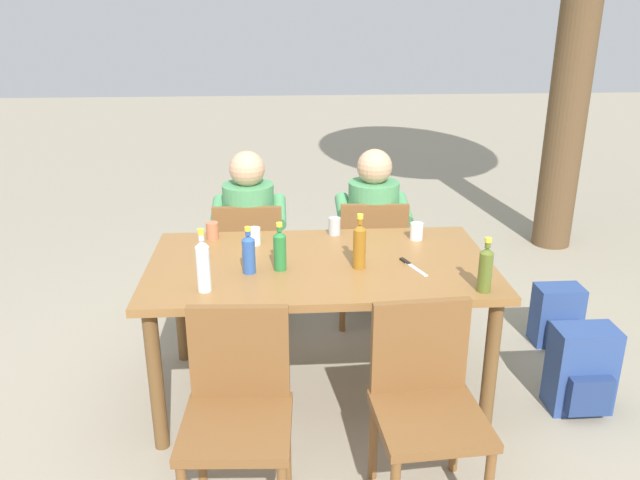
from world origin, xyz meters
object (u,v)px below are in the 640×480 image
(cup_steel, at_px, (335,226))
(cup_glass, at_px, (254,236))
(person_in_white_shirt, at_px, (371,225))
(bottle_green, at_px, (280,250))
(bottle_blue, at_px, (249,253))
(cup_white, at_px, (416,231))
(chair_near_left, at_px, (238,403))
(chair_far_right, at_px, (372,255))
(cup_terracotta, at_px, (212,231))
(bottle_amber, at_px, (360,245))
(chair_far_left, at_px, (250,258))
(bottle_clear, at_px, (203,265))
(backpack_by_far_side, at_px, (557,316))
(chair_near_right, at_px, (426,396))
(table_knife, at_px, (411,266))
(backpack_by_near_side, at_px, (582,371))
(dining_table, at_px, (320,278))
(bottle_olive, at_px, (485,268))
(person_in_plaid_shirt, at_px, (250,228))

(cup_steel, distance_m, cup_glass, 0.47)
(person_in_white_shirt, xyz_separation_m, bottle_green, (-0.60, -0.99, 0.23))
(bottle_green, distance_m, cup_glass, 0.39)
(bottle_blue, height_order, cup_white, bottle_blue)
(chair_near_left, bearing_deg, chair_far_right, 63.81)
(bottle_blue, xyz_separation_m, cup_terracotta, (-0.22, 0.50, -0.05))
(person_in_white_shirt, height_order, cup_steel, person_in_white_shirt)
(bottle_amber, height_order, cup_glass, bottle_amber)
(chair_far_left, xyz_separation_m, bottle_clear, (-0.16, -1.10, 0.42))
(backpack_by_far_side, bearing_deg, chair_near_right, -132.34)
(table_knife, bearing_deg, cup_white, 74.88)
(chair_far_left, distance_m, cup_glass, 0.62)
(chair_near_right, xyz_separation_m, bottle_clear, (-0.94, 0.48, 0.42))
(bottle_blue, bearing_deg, bottle_clear, -135.05)
(bottle_clear, xyz_separation_m, backpack_by_far_side, (2.07, 0.76, -0.72))
(bottle_green, xyz_separation_m, backpack_by_near_side, (1.56, -0.16, -0.66))
(dining_table, xyz_separation_m, chair_near_right, (0.39, -0.79, -0.20))
(cup_white, xyz_separation_m, cup_terracotta, (-1.14, 0.08, 0.00))
(bottle_olive, bearing_deg, cup_steel, 127.36)
(bottle_blue, bearing_deg, cup_steel, 48.27)
(bottle_olive, xyz_separation_m, cup_white, (-0.17, 0.70, -0.07))
(cup_white, bearing_deg, bottle_clear, -151.27)
(bottle_green, xyz_separation_m, backpack_by_far_side, (1.72, 0.53, -0.70))
(cup_white, bearing_deg, chair_near_left, -131.06)
(cup_white, bearing_deg, dining_table, -151.91)
(cup_terracotta, relative_size, backpack_by_near_side, 0.20)
(bottle_olive, height_order, cup_white, bottle_olive)
(chair_near_right, height_order, person_in_white_shirt, person_in_white_shirt)
(bottle_amber, bearing_deg, cup_steel, 99.10)
(person_in_plaid_shirt, xyz_separation_m, bottle_blue, (0.04, -1.01, 0.22))
(chair_far_left, xyz_separation_m, person_in_white_shirt, (0.79, 0.11, 0.17))
(chair_far_right, height_order, cup_white, cup_white)
(dining_table, xyz_separation_m, cup_steel, (0.11, 0.41, 0.14))
(chair_far_left, distance_m, cup_white, 1.13)
(chair_far_left, xyz_separation_m, bottle_blue, (0.04, -0.91, 0.39))
(cup_glass, bearing_deg, bottle_blue, -92.11)
(bottle_amber, bearing_deg, chair_near_left, -129.54)
(chair_far_right, xyz_separation_m, bottle_green, (-0.59, -0.88, 0.40))
(bottle_clear, bearing_deg, cup_glass, 70.17)
(chair_near_left, distance_m, table_knife, 1.14)
(cup_terracotta, bearing_deg, bottle_blue, -65.77)
(person_in_plaid_shirt, xyz_separation_m, cup_white, (0.95, -0.60, 0.17))
(chair_near_left, xyz_separation_m, backpack_by_far_side, (1.91, 1.24, -0.30))
(chair_far_left, xyz_separation_m, backpack_by_near_side, (1.75, -1.03, -0.26))
(person_in_plaid_shirt, relative_size, cup_steel, 11.81)
(chair_near_right, relative_size, cup_steel, 8.71)
(dining_table, relative_size, cup_terracotta, 18.23)
(bottle_blue, height_order, bottle_amber, bottle_amber)
(person_in_plaid_shirt, bearing_deg, person_in_white_shirt, 0.00)
(bottle_olive, bearing_deg, cup_glass, 147.63)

